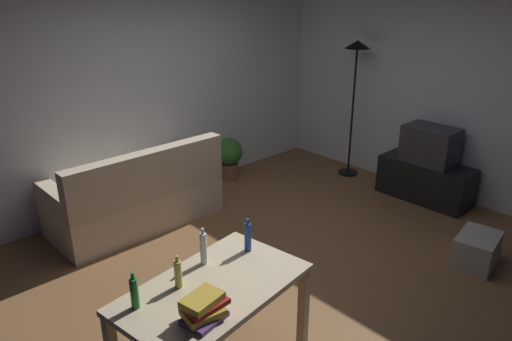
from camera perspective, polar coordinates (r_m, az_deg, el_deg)
name	(u,v)px	position (r m, az deg, el deg)	size (l,w,h in m)	color
ground_plane	(284,259)	(4.77, 3.28, -10.47)	(5.20, 4.40, 0.02)	brown
wall_rear	(151,86)	(5.89, -12.28, 9.70)	(5.20, 0.10, 2.70)	silver
wall_right	(435,84)	(6.31, 20.39, 9.62)	(0.10, 4.40, 2.70)	silver
couch	(138,199)	(5.40, -13.81, -3.25)	(1.79, 0.84, 0.92)	beige
tv_stand	(425,181)	(6.22, 19.37, -1.15)	(0.44, 1.10, 0.48)	black
tv	(430,145)	(6.07, 19.92, 2.86)	(0.41, 0.60, 0.44)	#2D2D33
torchiere_lamp	(355,72)	(6.46, 11.69, 11.36)	(0.32, 0.32, 1.81)	black
desk	(214,300)	(3.14, -5.04, -15.04)	(1.28, 0.85, 0.76)	#C6B28E
potted_plant	(229,156)	(6.44, -3.19, 1.74)	(0.36, 0.36, 0.57)	brown
storage_box	(477,250)	(5.06, 24.66, -8.51)	(0.48, 0.34, 0.30)	#A8A399
bottle_green	(134,293)	(2.92, -14.20, -13.84)	(0.05, 0.05, 0.23)	#1E722D
bottle_squat	(178,274)	(3.04, -9.20, -11.96)	(0.05, 0.05, 0.22)	#BCB24C
bottle_clear	(203,248)	(3.24, -6.24, -9.12)	(0.05, 0.05, 0.26)	silver
bottle_blue	(248,237)	(3.36, -0.97, -7.85)	(0.05, 0.05, 0.25)	#2347A3
book_stack	(204,308)	(2.79, -6.23, -15.89)	(0.28, 0.23, 0.14)	#593372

